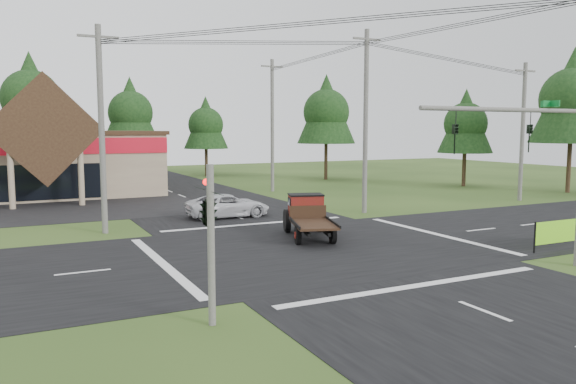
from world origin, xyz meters
TOP-DOWN VIEW (x-y plane):
  - ground at (0.00, 0.00)m, footprint 120.00×120.00m
  - road_ns at (0.00, 0.00)m, footprint 12.00×120.00m
  - road_ew at (0.00, 0.00)m, footprint 120.00×12.00m
  - traffic_signal_mast at (5.82, -7.50)m, footprint 8.12×0.24m
  - traffic_signal_corner at (-7.50, -7.32)m, footprint 0.53×2.48m
  - utility_pole_nw at (-8.00, 8.00)m, footprint 2.00×0.30m
  - utility_pole_ne at (8.00, 8.00)m, footprint 2.00×0.30m
  - utility_pole_far at (22.00, 8.00)m, footprint 2.00×0.30m
  - utility_pole_n at (8.00, 22.00)m, footprint 2.00×0.30m
  - tree_row_c at (-10.00, 41.00)m, footprint 7.28×7.28m
  - tree_row_d at (0.00, 42.00)m, footprint 6.16×6.16m
  - tree_row_e at (8.00, 40.00)m, footprint 5.04×5.04m
  - tree_side_ne at (18.00, 30.00)m, footprint 6.16×6.16m
  - tree_side_e_near at (26.00, 18.00)m, footprint 5.04×5.04m
  - tree_side_e_far at (30.00, 10.00)m, footprint 6.72×6.72m
  - antique_flatbed_truck at (0.77, 2.10)m, footprint 3.39×5.41m
  - roadside_banner at (9.80, -5.21)m, footprint 4.06×0.15m
  - white_pickup at (-0.47, 10.19)m, footprint 5.13×2.44m

SIDE VIEW (x-z plane):
  - ground at x=0.00m, z-range 0.00..0.00m
  - road_ns at x=0.00m, z-range 0.00..0.02m
  - road_ew at x=0.00m, z-range 0.00..0.02m
  - roadside_banner at x=9.80m, z-range 0.00..1.39m
  - white_pickup at x=-0.47m, z-range 0.00..1.41m
  - antique_flatbed_truck at x=0.77m, z-range 0.00..2.11m
  - traffic_signal_corner at x=-7.50m, z-range 1.32..5.72m
  - traffic_signal_mast at x=5.82m, z-range 0.93..7.93m
  - utility_pole_far at x=22.00m, z-range 0.14..10.34m
  - utility_pole_nw at x=-8.00m, z-range 0.14..10.64m
  - utility_pole_n at x=8.00m, z-range 0.14..11.34m
  - utility_pole_ne at x=8.00m, z-range 0.14..11.64m
  - tree_row_e at x=8.00m, z-range 1.49..10.58m
  - tree_side_e_near at x=26.00m, z-range 1.49..10.58m
  - tree_row_d at x=0.00m, z-range 1.82..12.93m
  - tree_side_ne at x=18.00m, z-range 1.82..12.93m
  - tree_side_e_far at x=30.00m, z-range 1.99..14.11m
  - tree_row_c at x=-10.00m, z-range 2.16..15.29m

